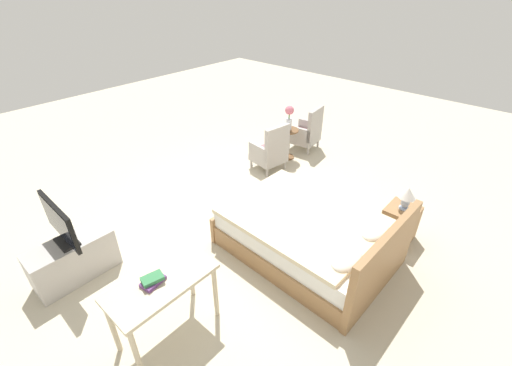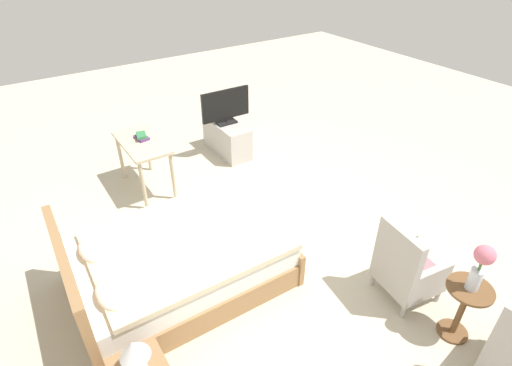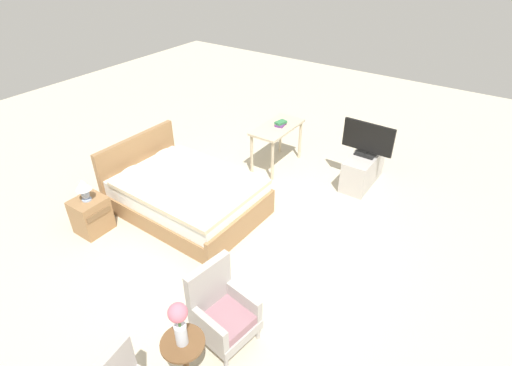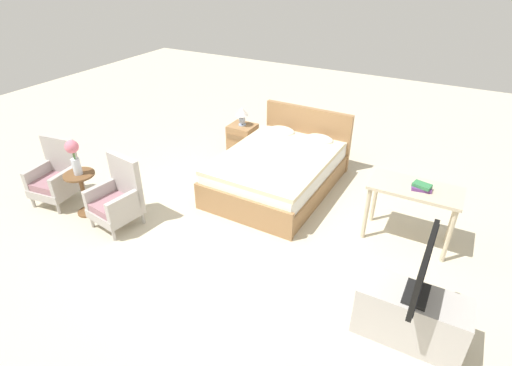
{
  "view_description": "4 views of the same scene",
  "coord_description": "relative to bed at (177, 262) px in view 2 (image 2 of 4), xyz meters",
  "views": [
    {
      "loc": [
        3.02,
        2.86,
        3.26
      ],
      "look_at": [
        0.16,
        0.29,
        0.85
      ],
      "focal_mm": 24.0,
      "sensor_mm": 36.0,
      "label": 1
    },
    {
      "loc": [
        -2.96,
        2.08,
        3.28
      ],
      "look_at": [
        0.18,
        -0.01,
        0.8
      ],
      "focal_mm": 28.0,
      "sensor_mm": 36.0,
      "label": 2
    },
    {
      "loc": [
        -3.42,
        -2.56,
        3.69
      ],
      "look_at": [
        0.35,
        0.03,
        0.7
      ],
      "focal_mm": 28.0,
      "sensor_mm": 36.0,
      "label": 3
    },
    {
      "loc": [
        2.22,
        -3.69,
        3.16
      ],
      "look_at": [
        0.19,
        0.03,
        0.66
      ],
      "focal_mm": 28.0,
      "sensor_mm": 36.0,
      "label": 4
    }
  ],
  "objects": [
    {
      "name": "book_stack",
      "position": [
        2.0,
        -0.44,
        0.5
      ],
      "size": [
        0.24,
        0.17,
        0.08
      ],
      "color": "#66387A",
      "rests_on": "vanity_desk"
    },
    {
      "name": "ground_plane",
      "position": [
        -0.02,
        -1.1,
        -0.3
      ],
      "size": [
        16.0,
        16.0,
        0.0
      ],
      "primitive_type": "plane",
      "color": "beige"
    },
    {
      "name": "armchair_by_window_right",
      "position": [
        -1.43,
        -1.85,
        0.08
      ],
      "size": [
        0.61,
        0.61,
        0.92
      ],
      "color": "#ADA8A3",
      "rests_on": "ground_plane"
    },
    {
      "name": "side_table",
      "position": [
        -2.02,
        -1.9,
        0.09
      ],
      "size": [
        0.4,
        0.4,
        0.61
      ],
      "color": "brown",
      "rests_on": "ground_plane"
    },
    {
      "name": "tv_flatscreen",
      "position": [
        2.24,
        -1.91,
        0.53
      ],
      "size": [
        0.21,
        0.83,
        0.56
      ],
      "color": "black",
      "rests_on": "tv_stand"
    },
    {
      "name": "vanity_desk",
      "position": [
        1.94,
        -0.41,
        0.35
      ],
      "size": [
        1.04,
        0.52,
        0.76
      ],
      "color": "beige",
      "rests_on": "ground_plane"
    },
    {
      "name": "tv_stand",
      "position": [
        2.23,
        -1.91,
        -0.03
      ],
      "size": [
        0.96,
        0.4,
        0.53
      ],
      "color": "#B7B2AD",
      "rests_on": "ground_plane"
    },
    {
      "name": "flower_vase",
      "position": [
        -2.02,
        -1.9,
        0.61
      ],
      "size": [
        0.17,
        0.17,
        0.48
      ],
      "color": "silver",
      "rests_on": "side_table"
    },
    {
      "name": "bed",
      "position": [
        0.0,
        0.0,
        0.0
      ],
      "size": [
        1.54,
        2.18,
        0.96
      ],
      "color": "#997047",
      "rests_on": "ground_plane"
    },
    {
      "name": "table_lamp",
      "position": [
        -1.09,
        0.76,
        0.44
      ],
      "size": [
        0.22,
        0.22,
        0.33
      ],
      "color": "#9EADC6",
      "rests_on": "nightstand"
    }
  ]
}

